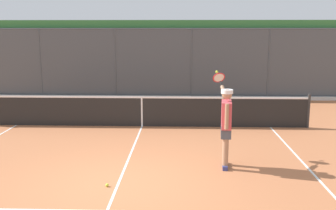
{
  "coord_description": "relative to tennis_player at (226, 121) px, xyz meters",
  "views": [
    {
      "loc": [
        -1.24,
        7.14,
        3.0
      ],
      "look_at": [
        -0.89,
        -2.91,
        1.05
      ],
      "focal_mm": 41.09,
      "sensor_mm": 36.0,
      "label": 1
    }
  ],
  "objects": [
    {
      "name": "fence_backdrop",
      "position": [
        2.23,
        -9.38,
        0.67
      ],
      "size": [
        19.85,
        1.37,
        3.46
      ],
      "color": "#474C51",
      "rests_on": "ground"
    },
    {
      "name": "ground_plane",
      "position": [
        2.23,
        1.1,
        -1.04
      ],
      "size": [
        60.0,
        60.0,
        0.0
      ],
      "primitive_type": "plane",
      "color": "#B76B42"
    },
    {
      "name": "tennis_player",
      "position": [
        0.0,
        0.0,
        0.0
      ],
      "size": [
        0.4,
        1.46,
        2.05
      ],
      "rotation": [
        0.0,
        0.0,
        -1.66
      ],
      "color": "navy",
      "rests_on": "ground"
    },
    {
      "name": "tennis_net",
      "position": [
        2.23,
        -3.63,
        -0.55
      ],
      "size": [
        10.53,
        0.09,
        1.07
      ],
      "color": "#2D2D2D",
      "rests_on": "ground"
    },
    {
      "name": "tennis_ball_near_net",
      "position": [
        2.42,
        1.22,
        -1.01
      ],
      "size": [
        0.07,
        0.07,
        0.07
      ],
      "primitive_type": "sphere",
      "color": "#C1D138",
      "rests_on": "ground"
    }
  ]
}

